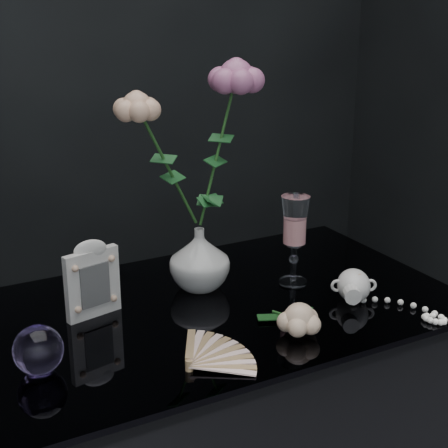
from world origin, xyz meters
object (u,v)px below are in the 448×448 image
wine_glass (294,240)px  pearl_jar (354,284)px  picture_frame (92,278)px  paperweight (38,350)px  loose_rose (299,319)px  vase (200,259)px

wine_glass → pearl_jar: (0.06, -0.13, -0.06)m
picture_frame → paperweight: size_ratio=1.89×
paperweight → picture_frame: bearing=47.7°
paperweight → pearl_jar: paperweight is taller
paperweight → loose_rose: (0.45, -0.09, -0.01)m
loose_rose → pearl_jar: bearing=10.0°
wine_glass → pearl_jar: wine_glass is taller
vase → wine_glass: bearing=-20.9°
picture_frame → loose_rose: size_ratio=0.88×
vase → loose_rose: (0.07, -0.27, -0.04)m
picture_frame → loose_rose: (0.31, -0.25, -0.05)m
paperweight → pearl_jar: bearing=-1.9°
wine_glass → picture_frame: wine_glass is taller
vase → paperweight: (-0.38, -0.18, -0.02)m
picture_frame → paperweight: picture_frame is taller
paperweight → pearl_jar: 0.63m
paperweight → loose_rose: 0.46m
picture_frame → paperweight: 0.22m
vase → picture_frame: 0.24m
wine_glass → picture_frame: (-0.42, 0.05, -0.02)m
vase → pearl_jar: 0.32m
wine_glass → picture_frame: 0.43m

